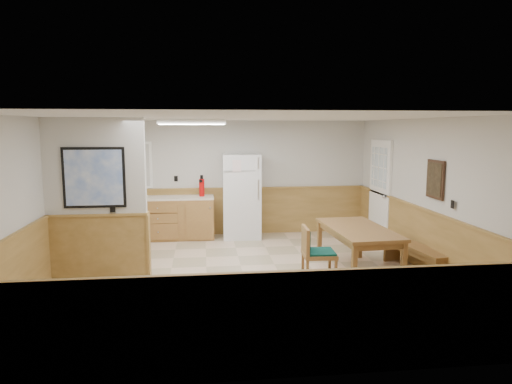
{
  "coord_description": "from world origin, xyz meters",
  "views": [
    {
      "loc": [
        -0.62,
        -6.96,
        2.35
      ],
      "look_at": [
        0.24,
        0.4,
        1.3
      ],
      "focal_mm": 32.0,
      "sensor_mm": 36.0,
      "label": 1
    }
  ],
  "objects": [
    {
      "name": "ground",
      "position": [
        0.0,
        0.0,
        0.0
      ],
      "size": [
        6.0,
        6.0,
        0.0
      ],
      "primitive_type": "plane",
      "color": "beige",
      "rests_on": "ground"
    },
    {
      "name": "ceiling",
      "position": [
        0.0,
        0.0,
        2.5
      ],
      "size": [
        6.0,
        6.0,
        0.02
      ],
      "primitive_type": "cube",
      "color": "silver",
      "rests_on": "back_wall"
    },
    {
      "name": "back_wall",
      "position": [
        0.0,
        3.0,
        1.25
      ],
      "size": [
        6.0,
        0.02,
        2.5
      ],
      "primitive_type": "cube",
      "color": "silver",
      "rests_on": "ground"
    },
    {
      "name": "right_wall",
      "position": [
        3.0,
        0.0,
        1.25
      ],
      "size": [
        0.02,
        6.0,
        2.5
      ],
      "primitive_type": "cube",
      "color": "silver",
      "rests_on": "ground"
    },
    {
      "name": "left_wall",
      "position": [
        -3.0,
        0.0,
        1.25
      ],
      "size": [
        0.02,
        6.0,
        2.5
      ],
      "primitive_type": "cube",
      "color": "silver",
      "rests_on": "ground"
    },
    {
      "name": "wainscot_back",
      "position": [
        0.0,
        2.98,
        0.5
      ],
      "size": [
        6.0,
        0.04,
        1.0
      ],
      "primitive_type": "cube",
      "color": "#B08846",
      "rests_on": "ground"
    },
    {
      "name": "wainscot_right",
      "position": [
        2.98,
        0.0,
        0.5
      ],
      "size": [
        0.04,
        6.0,
        1.0
      ],
      "primitive_type": "cube",
      "color": "#B08846",
      "rests_on": "ground"
    },
    {
      "name": "wainscot_left",
      "position": [
        -2.98,
        0.0,
        0.5
      ],
      "size": [
        0.04,
        6.0,
        1.0
      ],
      "primitive_type": "cube",
      "color": "#B08846",
      "rests_on": "ground"
    },
    {
      "name": "partition_wall",
      "position": [
        -2.25,
        0.19,
        1.23
      ],
      "size": [
        1.5,
        0.2,
        2.5
      ],
      "color": "silver",
      "rests_on": "ground"
    },
    {
      "name": "kitchen_counter",
      "position": [
        -1.21,
        2.68,
        0.46
      ],
      "size": [
        2.2,
        0.61,
        1.0
      ],
      "color": "olive",
      "rests_on": "ground"
    },
    {
      "name": "exterior_door",
      "position": [
        2.96,
        1.9,
        1.05
      ],
      "size": [
        0.07,
        1.02,
        2.15
      ],
      "color": "white",
      "rests_on": "ground"
    },
    {
      "name": "kitchen_window",
      "position": [
        -2.1,
        2.98,
        1.55
      ],
      "size": [
        0.8,
        0.04,
        1.0
      ],
      "color": "white",
      "rests_on": "back_wall"
    },
    {
      "name": "wall_painting",
      "position": [
        2.97,
        -0.3,
        1.55
      ],
      "size": [
        0.04,
        0.5,
        0.6
      ],
      "color": "#362115",
      "rests_on": "right_wall"
    },
    {
      "name": "fluorescent_fixture",
      "position": [
        -0.8,
        1.3,
        2.45
      ],
      "size": [
        1.2,
        0.3,
        0.09
      ],
      "color": "white",
      "rests_on": "ceiling"
    },
    {
      "name": "refrigerator",
      "position": [
        0.2,
        2.63,
        0.9
      ],
      "size": [
        0.82,
        0.73,
        1.79
      ],
      "rotation": [
        0.0,
        0.0,
        -0.04
      ],
      "color": "white",
      "rests_on": "ground"
    },
    {
      "name": "dining_table",
      "position": [
        1.85,
        -0.02,
        0.66
      ],
      "size": [
        0.97,
        1.81,
        0.75
      ],
      "rotation": [
        0.0,
        0.0,
        0.05
      ],
      "color": "brown",
      "rests_on": "ground"
    },
    {
      "name": "dining_bench",
      "position": [
        2.8,
        -0.11,
        0.34
      ],
      "size": [
        0.54,
        1.49,
        0.45
      ],
      "rotation": [
        0.0,
        0.0,
        0.15
      ],
      "color": "brown",
      "rests_on": "ground"
    },
    {
      "name": "dining_chair",
      "position": [
        1.04,
        -0.33,
        0.49
      ],
      "size": [
        0.71,
        0.52,
        0.85
      ],
      "rotation": [
        0.0,
        0.0,
        -0.06
      ],
      "color": "brown",
      "rests_on": "ground"
    },
    {
      "name": "fire_extinguisher",
      "position": [
        -0.65,
        2.68,
        1.1
      ],
      "size": [
        0.15,
        0.15,
        0.45
      ],
      "rotation": [
        0.0,
        0.0,
        0.38
      ],
      "color": "#C00A0A",
      "rests_on": "kitchen_counter"
    },
    {
      "name": "soap_bottle",
      "position": [
        -2.32,
        2.66,
        1.02
      ],
      "size": [
        0.08,
        0.08,
        0.24
      ],
      "primitive_type": "cylinder",
      "rotation": [
        0.0,
        0.0,
        0.06
      ],
      "color": "#19892D",
      "rests_on": "kitchen_counter"
    }
  ]
}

